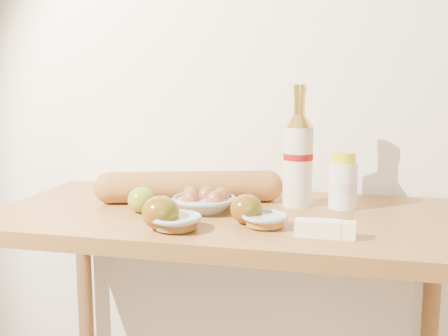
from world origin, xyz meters
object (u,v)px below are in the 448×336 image
(bourbon_bottle, at_px, (298,157))
(cream_bottle, at_px, (343,182))
(table, at_px, (227,257))
(baguette, at_px, (189,187))
(egg_bowl, at_px, (204,202))

(bourbon_bottle, height_order, cream_bottle, bourbon_bottle)
(table, xyz_separation_m, bourbon_bottle, (0.17, 0.11, 0.26))
(bourbon_bottle, height_order, baguette, bourbon_bottle)
(cream_bottle, bearing_deg, egg_bowl, 178.48)
(baguette, bearing_deg, egg_bowl, -69.16)
(cream_bottle, relative_size, egg_bowl, 0.80)
(bourbon_bottle, relative_size, baguette, 0.62)
(table, relative_size, egg_bowl, 6.42)
(baguette, bearing_deg, table, -49.65)
(table, height_order, baguette, baguette)
(egg_bowl, bearing_deg, table, 6.75)
(cream_bottle, height_order, egg_bowl, cream_bottle)
(cream_bottle, bearing_deg, table, -179.27)
(bourbon_bottle, xyz_separation_m, baguette, (-0.30, -0.03, -0.09))
(cream_bottle, xyz_separation_m, egg_bowl, (-0.35, -0.12, -0.04))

